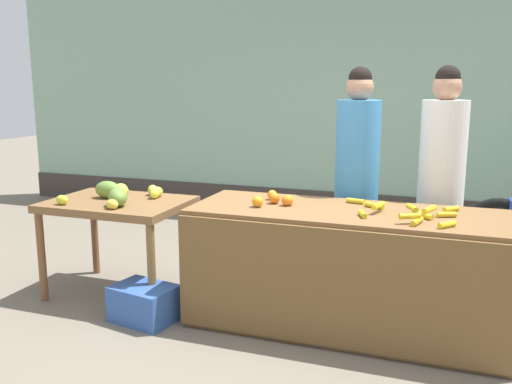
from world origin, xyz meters
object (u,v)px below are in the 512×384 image
produce_sack (242,247)px  vendor_woman_white_shirt (441,187)px  produce_crate (144,303)px  vendor_woman_blue_shirt (356,183)px

produce_sack → vendor_woman_white_shirt: bearing=-0.2°
produce_crate → vendor_woman_blue_shirt: bearing=38.1°
vendor_woman_blue_shirt → produce_sack: size_ratio=3.34×
vendor_woman_blue_shirt → produce_crate: (-1.32, -1.04, -0.78)m
vendor_woman_white_shirt → produce_crate: 2.37m
vendor_woman_white_shirt → produce_crate: vendor_woman_white_shirt is taller
vendor_woman_white_shirt → produce_sack: (-1.62, 0.01, -0.64)m
produce_sack → produce_crate: bearing=-107.0°
produce_crate → produce_sack: size_ratio=0.81×
produce_crate → produce_sack: 1.15m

